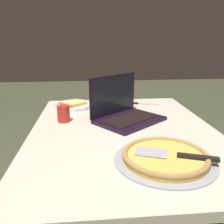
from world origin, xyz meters
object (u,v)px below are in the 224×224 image
Objects in this scene: pizza_plate at (73,105)px; pizza_tray at (165,157)px; table_knife at (138,104)px; drink_cup at (64,114)px; laptop at (124,112)px; dining_table at (124,147)px.

pizza_tray is (-0.77, -0.38, 0.00)m from pizza_plate.
pizza_plate is 0.43m from table_knife.
drink_cup is (0.48, 0.41, 0.03)m from pizza_tray.
laptop reaches higher than drink_cup.
pizza_tray reaches higher than dining_table.
drink_cup is at bearing 40.34° from pizza_tray.
pizza_tray is 4.22× the size of drink_cup.
pizza_plate is at bearing 25.93° from pizza_tray.
table_knife is (0.33, -0.14, -0.04)m from laptop.
table_knife is at bearing -19.03° from dining_table.
table_knife is at bearing -85.96° from pizza_plate.
dining_table is 3.29× the size of pizza_tray.
laptop is at bearing -9.14° from dining_table.
pizza_plate and pizza_tray have the same top height.
table_knife is 2.58× the size of drink_cup.
drink_cup is at bearing 63.90° from dining_table.
dining_table is 0.51m from table_knife.
dining_table is at bearing -116.10° from drink_cup.
pizza_plate is at bearing 44.93° from laptop.
table_knife is 0.57m from drink_cup.
dining_table is 0.53m from pizza_plate.
laptop is 0.49m from pizza_tray.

